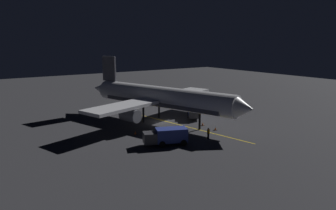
# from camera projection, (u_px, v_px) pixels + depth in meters

# --- Properties ---
(ground_plane) EXTENTS (180.00, 180.00, 0.20)m
(ground_plane) POSITION_uv_depth(u_px,v_px,m) (162.00, 123.00, 56.56)
(ground_plane) COLOR #2F2F33
(apron_guide_stripe) EXTENTS (5.50, 27.81, 0.01)m
(apron_guide_stripe) POSITION_uv_depth(u_px,v_px,m) (182.00, 125.00, 54.21)
(apron_guide_stripe) COLOR gold
(apron_guide_stripe) RESTS_ON ground_plane
(airliner) EXTENTS (30.15, 35.01, 11.48)m
(airliner) POSITION_uv_depth(u_px,v_px,m) (159.00, 98.00, 56.00)
(airliner) COLOR white
(airliner) RESTS_ON ground_plane
(baggage_truck) EXTENTS (6.48, 4.17, 2.37)m
(baggage_truck) POSITION_uv_depth(u_px,v_px,m) (167.00, 136.00, 43.88)
(baggage_truck) COLOR navy
(baggage_truck) RESTS_ON ground_plane
(catering_truck) EXTENTS (5.54, 6.52, 2.42)m
(catering_truck) POSITION_uv_depth(u_px,v_px,m) (194.00, 110.00, 60.32)
(catering_truck) COLOR navy
(catering_truck) RESTS_ON ground_plane
(ground_crew_worker) EXTENTS (0.40, 0.40, 1.74)m
(ground_crew_worker) POSITION_uv_depth(u_px,v_px,m) (208.00, 133.00, 46.52)
(ground_crew_worker) COLOR black
(ground_crew_worker) RESTS_ON ground_plane
(traffic_cone_near_left) EXTENTS (0.50, 0.50, 0.55)m
(traffic_cone_near_left) POSITION_uv_depth(u_px,v_px,m) (135.00, 133.00, 48.97)
(traffic_cone_near_left) COLOR #EA590F
(traffic_cone_near_left) RESTS_ON ground_plane
(traffic_cone_near_right) EXTENTS (0.50, 0.50, 0.55)m
(traffic_cone_near_right) POSITION_uv_depth(u_px,v_px,m) (203.00, 124.00, 54.11)
(traffic_cone_near_right) COLOR #EA590F
(traffic_cone_near_right) RESTS_ON ground_plane
(traffic_cone_under_wing) EXTENTS (0.50, 0.50, 0.55)m
(traffic_cone_under_wing) POSITION_uv_depth(u_px,v_px,m) (215.00, 129.00, 51.29)
(traffic_cone_under_wing) COLOR #EA590F
(traffic_cone_under_wing) RESTS_ON ground_plane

